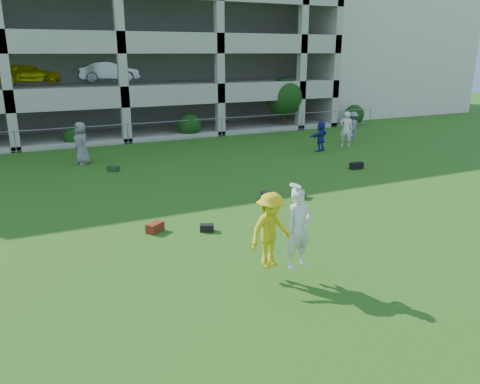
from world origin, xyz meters
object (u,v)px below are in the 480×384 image
stucco_building (352,54)px  frisbee_contest (279,230)px  bystander_f (353,126)px  crate_d (267,196)px  bystander_e (346,129)px  bystander_d (321,136)px  parking_garage (96,40)px  bystander_c (81,143)px

stucco_building → frisbee_contest: 36.59m
bystander_f → crate_d: bearing=33.2°
bystander_f → crate_d: size_ratio=4.83×
bystander_e → stucco_building: bearing=-88.3°
bystander_d → parking_garage: bearing=-84.6°
bystander_c → crate_d: 10.34m
bystander_e → crate_d: bystander_e is taller
stucco_building → frisbee_contest: stucco_building is taller
crate_d → parking_garage: 22.68m
frisbee_contest → bystander_c: bearing=99.9°
bystander_d → bystander_e: (2.00, 0.39, 0.19)m
bystander_d → crate_d: bearing=18.6°
bystander_c → parking_garage: size_ratio=0.07×
bystander_c → bystander_e: bystander_c is taller
bystander_c → parking_garage: parking_garage is taller
frisbee_contest → parking_garage: size_ratio=0.07×
bystander_f → crate_d: 13.78m
bystander_d → bystander_c: bearing=-36.0°
bystander_d → bystander_f: size_ratio=0.96×
stucco_building → bystander_d: stucco_building is taller
stucco_building → crate_d: 30.75m
crate_d → parking_garage: parking_garage is taller
stucco_building → bystander_f: (-10.13, -13.43, -4.15)m
bystander_e → frisbee_contest: (-11.57, -12.51, 0.27)m
bystander_d → stucco_building: bearing=-157.0°
frisbee_contest → bystander_f: bearing=46.7°
bystander_c → crate_d: size_ratio=5.78×
crate_d → bystander_f: bearing=39.0°
crate_d → bystander_c: bearing=120.9°
bystander_c → parking_garage: (3.10, 12.96, 5.00)m
bystander_e → bystander_c: bearing=32.1°
parking_garage → bystander_c: bearing=-103.5°
bystander_f → crate_d: bystander_f is taller
bystander_d → frisbee_contest: (-9.58, -12.12, 0.46)m
stucco_building → frisbee_contest: (-23.59, -27.72, -3.73)m
bystander_f → crate_d: (-10.69, -8.67, -0.70)m
parking_garage → bystander_f: bearing=-45.6°
stucco_building → crate_d: bearing=-133.3°
frisbee_contest → parking_garage: 27.83m
crate_d → frisbee_contest: 6.36m
bystander_e → bystander_f: bearing=-96.8°
bystander_e → crate_d: bearing=78.1°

